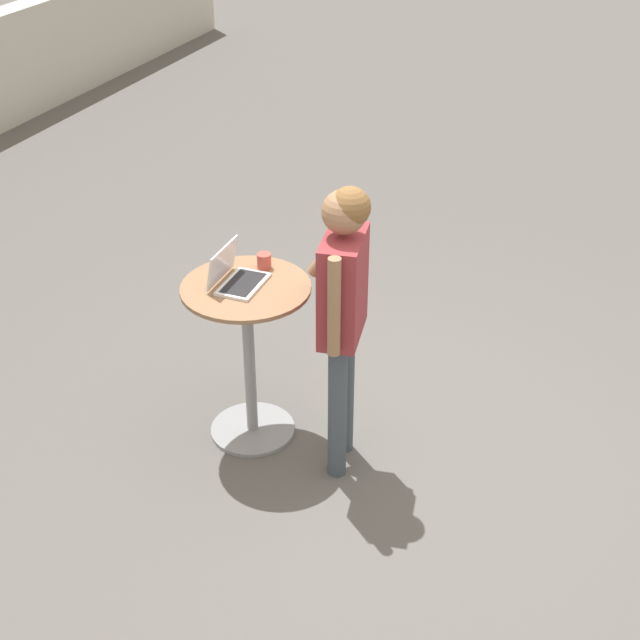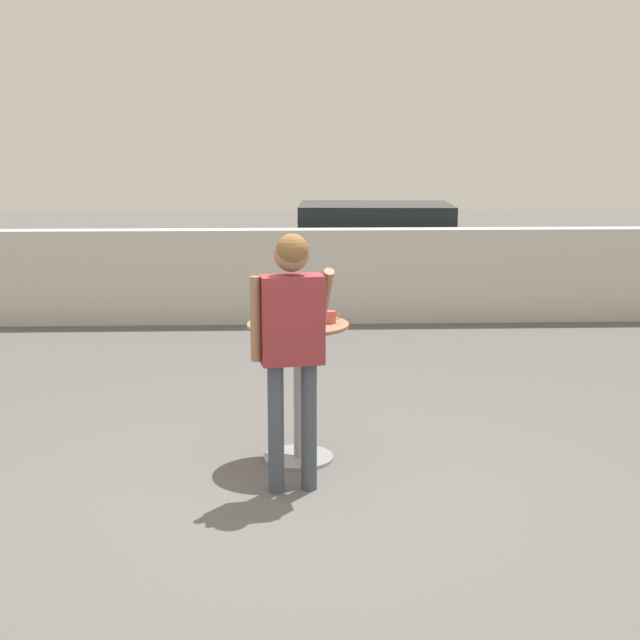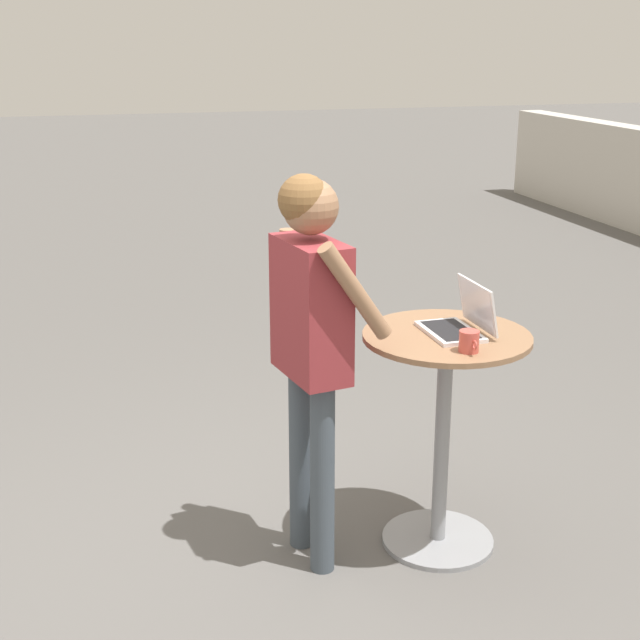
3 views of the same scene
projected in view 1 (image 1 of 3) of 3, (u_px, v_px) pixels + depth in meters
The scene contains 5 objects.
ground_plane at pixel (376, 460), 5.42m from camera, with size 50.00×50.00×0.00m, color #5B5956.
cafe_table at pixel (249, 342), 5.31m from camera, with size 0.76×0.76×1.06m.
laptop at pixel (235, 276), 5.09m from camera, with size 0.34×0.26×0.23m.
coffee_mug at pixel (264, 261), 5.26m from camera, with size 0.12×0.09×0.09m.
standing_person at pixel (343, 296), 4.81m from camera, with size 0.57×0.44×1.79m.
Camera 1 is at (-3.97, -1.25, 3.59)m, focal length 50.00 mm.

